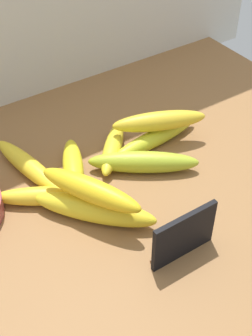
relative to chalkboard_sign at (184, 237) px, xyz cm
name	(u,v)px	position (x,y,z in cm)	size (l,w,h in cm)	color
counter_top	(109,215)	(-4.27, 13.91, -5.36)	(110.00, 76.00, 3.00)	brown
chalkboard_sign	(184,237)	(0.00, 0.00, 0.00)	(11.00, 1.80, 8.40)	black
banana_0	(113,148)	(3.80, 25.36, -2.24)	(15.30, 3.23, 3.23)	yellow
banana_1	(45,196)	(-12.33, 20.99, -2.24)	(17.16, 3.23, 3.23)	yellow
banana_2	(73,167)	(-4.99, 24.56, -2.05)	(15.03, 3.61, 3.61)	yellow
banana_3	(29,167)	(-11.38, 29.04, -2.15)	(19.27, 3.42, 3.42)	yellow
banana_4	(94,209)	(-7.25, 13.40, -1.73)	(20.47, 4.26, 4.26)	yellow
banana_5	(143,162)	(5.99, 18.60, -1.88)	(19.76, 3.96, 3.96)	#9EB228
banana_6	(155,138)	(12.14, 23.42, -2.22)	(20.24, 3.27, 3.27)	gold
banana_7	(90,189)	(-7.44, 14.10, 2.30)	(17.81, 3.79, 3.79)	yellow
banana_8	(159,121)	(13.02, 23.57, 1.25)	(17.82, 3.68, 3.68)	gold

